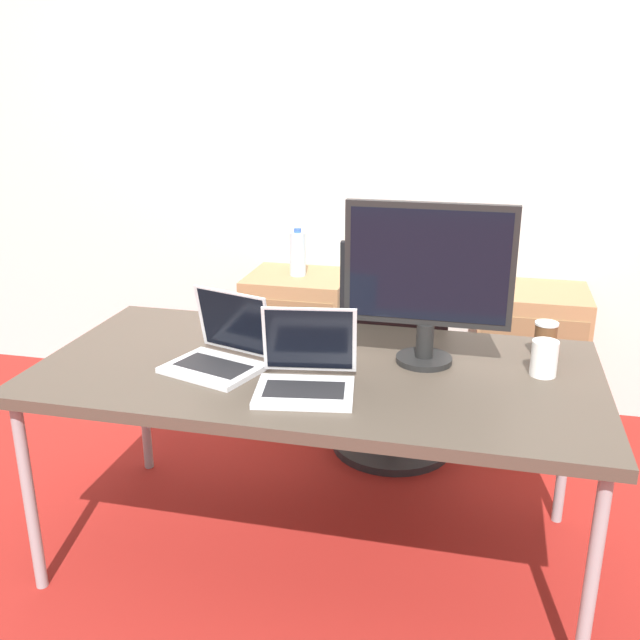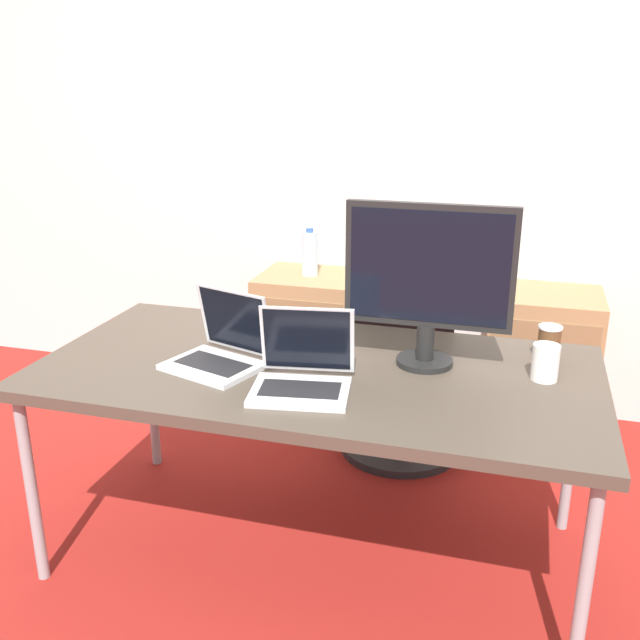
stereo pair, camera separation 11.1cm
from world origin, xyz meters
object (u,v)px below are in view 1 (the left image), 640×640
at_px(laptop_left, 220,352).
at_px(coffee_cup_white, 544,358).
at_px(cabinet_left, 299,340).
at_px(monitor, 428,278).
at_px(water_bottle, 298,254).
at_px(laptop_right, 306,374).
at_px(coffee_cup_brown, 545,340).
at_px(cabinet_right, 528,360).
at_px(mouse, 321,360).
at_px(office_chair, 393,378).

xyz_separation_m(laptop_left, coffee_cup_white, (1.05, 0.17, 0.01)).
height_order(cabinet_left, laptop_left, laptop_left).
relative_size(monitor, coffee_cup_white, 4.68).
relative_size(water_bottle, coffee_cup_white, 2.03).
distance_m(laptop_right, monitor, 0.52).
distance_m(laptop_right, coffee_cup_brown, 0.86).
bearing_deg(cabinet_right, coffee_cup_white, -91.51).
bearing_deg(water_bottle, coffee_cup_white, -44.76).
distance_m(mouse, coffee_cup_brown, 0.78).
bearing_deg(laptop_left, office_chair, 60.55).
height_order(cabinet_right, monitor, monitor).
bearing_deg(coffee_cup_brown, monitor, -160.27).
distance_m(mouse, coffee_cup_white, 0.73).
height_order(cabinet_left, laptop_right, laptop_right).
bearing_deg(water_bottle, laptop_right, -73.85).
height_order(mouse, coffee_cup_brown, coffee_cup_brown).
bearing_deg(cabinet_left, coffee_cup_brown, -39.85).
bearing_deg(mouse, coffee_cup_brown, 18.22).
bearing_deg(water_bottle, office_chair, -38.59).
height_order(office_chair, monitor, monitor).
bearing_deg(coffee_cup_brown, laptop_left, -162.30).
relative_size(coffee_cup_white, coffee_cup_brown, 0.93).
relative_size(office_chair, cabinet_left, 1.48).
height_order(office_chair, water_bottle, office_chair).
bearing_deg(monitor, laptop_right, -137.56).
xyz_separation_m(laptop_left, monitor, (0.66, 0.20, 0.25)).
bearing_deg(monitor, cabinet_right, 69.17).
distance_m(cabinet_right, water_bottle, 1.25).
relative_size(laptop_right, coffee_cup_brown, 2.62).
height_order(monitor, coffee_cup_brown, monitor).
distance_m(cabinet_left, coffee_cup_brown, 1.56).
distance_m(office_chair, monitor, 0.94).
bearing_deg(coffee_cup_white, water_bottle, 135.24).
height_order(laptop_right, monitor, monitor).
bearing_deg(monitor, coffee_cup_brown, 19.73).
bearing_deg(coffee_cup_white, cabinet_right, 88.49).
xyz_separation_m(office_chair, cabinet_left, (-0.56, 0.45, -0.03)).
relative_size(water_bottle, laptop_left, 0.67).
distance_m(laptop_right, mouse, 0.21).
height_order(water_bottle, coffee_cup_white, water_bottle).
distance_m(water_bottle, monitor, 1.35).
bearing_deg(laptop_right, water_bottle, 106.15).
distance_m(office_chair, coffee_cup_white, 0.98).
xyz_separation_m(water_bottle, coffee_cup_white, (1.13, -1.12, -0.02)).
xyz_separation_m(cabinet_left, laptop_left, (0.08, -1.29, 0.44)).
distance_m(office_chair, laptop_right, 1.06).
bearing_deg(cabinet_left, coffee_cup_white, -44.70).
xyz_separation_m(cabinet_right, monitor, (-0.42, -1.10, 0.68)).
bearing_deg(monitor, cabinet_left, 124.08).
height_order(laptop_right, mouse, laptop_right).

